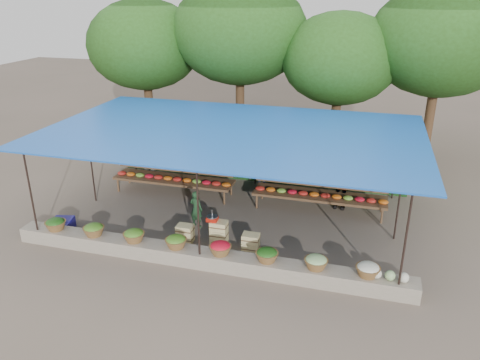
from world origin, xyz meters
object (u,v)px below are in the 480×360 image
(crate_counter, at_px, (218,236))
(weighing_scale, at_px, (212,218))
(vendor_seated, at_px, (196,209))
(blue_crate_back, at_px, (64,223))
(blue_crate_front, at_px, (62,227))

(crate_counter, xyz_separation_m, weighing_scale, (-0.15, -0.00, 0.54))
(vendor_seated, height_order, blue_crate_back, vendor_seated)
(vendor_seated, xyz_separation_m, blue_crate_back, (-3.74, -1.20, -0.40))
(blue_crate_back, bearing_deg, blue_crate_front, -84.27)
(vendor_seated, bearing_deg, crate_counter, 152.16)
(blue_crate_back, bearing_deg, vendor_seated, 4.94)
(blue_crate_front, bearing_deg, vendor_seated, 12.31)
(blue_crate_back, bearing_deg, weighing_scale, -9.67)
(crate_counter, bearing_deg, blue_crate_back, -176.91)
(blue_crate_front, bearing_deg, blue_crate_back, 100.08)
(crate_counter, relative_size, vendor_seated, 2.05)
(weighing_scale, relative_size, blue_crate_back, 0.57)
(weighing_scale, height_order, blue_crate_back, weighing_scale)
(crate_counter, height_order, weighing_scale, weighing_scale)
(vendor_seated, xyz_separation_m, blue_crate_front, (-3.68, -1.40, -0.41))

